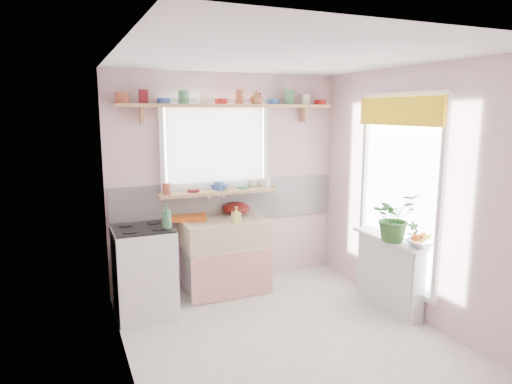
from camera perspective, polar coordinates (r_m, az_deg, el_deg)
name	(u,v)px	position (r m, az deg, el deg)	size (l,w,h in m)	color
room	(307,175)	(5.02, 6.38, 2.10)	(3.20, 3.20, 3.20)	white
sink_unit	(225,255)	(5.29, -3.93, -7.90)	(0.95, 0.65, 1.11)	white
cooker	(144,271)	(4.83, -13.78, -9.57)	(0.58, 0.58, 0.93)	white
radiator_ledge	(389,271)	(5.07, 16.28, -9.49)	(0.22, 0.95, 0.78)	white
windowsill	(219,192)	(5.29, -4.69, 0.00)	(1.40, 0.22, 0.04)	tan
pine_shelf	(230,106)	(5.25, -3.24, 10.70)	(2.52, 0.24, 0.04)	tan
shelf_crockery	(227,99)	(5.23, -3.69, 11.51)	(2.47, 0.11, 0.12)	#A55133
sill_crockery	(219,185)	(5.27, -4.71, 0.82)	(1.35, 0.11, 0.12)	#A55133
dish_tray	(187,217)	(5.25, -8.60, -3.13)	(0.43, 0.32, 0.04)	orange
colander	(236,208)	(5.42, -2.49, -2.05)	(0.33, 0.33, 0.15)	#52100E
jade_plant	(394,217)	(4.75, 16.86, -3.03)	(0.44, 0.38, 0.49)	#2C5D25
fruit_bowl	(421,243)	(4.69, 19.95, -6.06)	(0.26, 0.26, 0.06)	white
herb_pot	(413,233)	(4.75, 19.04, -4.81)	(0.12, 0.08, 0.22)	#265A24
soap_bottle_sink	(236,215)	(5.00, -2.48, -2.88)	(0.08, 0.08, 0.18)	#D7CE5F
sill_cup	(252,183)	(5.48, -0.54, 1.10)	(0.12, 0.12, 0.09)	beige
sill_bowl	(219,186)	(5.34, -4.63, 0.70)	(0.22, 0.22, 0.07)	#2F4E99
shelf_vase	(257,97)	(5.30, 0.09, 11.78)	(0.15, 0.15, 0.16)	#96532E
cooker_bottle	(167,216)	(4.58, -11.09, -2.99)	(0.10, 0.10, 0.25)	#418253
fruit	(422,237)	(4.68, 19.99, -5.35)	(0.20, 0.14, 0.10)	#FA5E15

